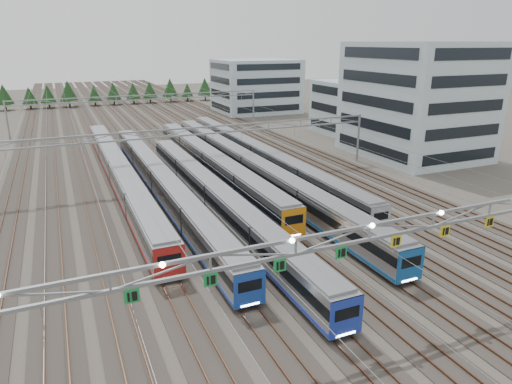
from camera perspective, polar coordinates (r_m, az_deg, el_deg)
name	(u,v)px	position (r m, az deg, el deg)	size (l,w,h in m)	color
ground	(361,326)	(35.10, 13.05, -15.96)	(400.00, 400.00, 0.00)	#47423A
track_bed	(133,114)	(125.44, -15.14, 9.41)	(54.00, 260.00, 5.42)	#2D2823
train_a	(119,172)	(67.25, -16.76, 2.43)	(2.70, 61.50, 3.52)	black
train_b	(161,181)	(61.52, -11.79, 1.31)	(2.59, 60.82, 3.37)	black
train_c	(215,197)	(54.31, -5.12, -0.63)	(2.62, 54.71, 3.40)	black
train_d	(211,163)	(69.47, -5.63, 3.67)	(2.79, 53.28, 3.63)	black
train_e	(250,167)	(67.08, -0.81, 3.17)	(2.70, 68.38, 3.51)	black
train_f	(258,154)	(75.16, 0.26, 4.75)	(2.55, 63.41, 3.31)	black
gantry_near	(370,236)	(31.61, 14.02, -5.38)	(56.36, 0.61, 8.08)	gray
gantry_mid	(198,137)	(66.69, -7.25, 6.81)	(56.36, 0.36, 8.00)	gray
gantry_far	(142,102)	(110.11, -14.10, 10.91)	(56.36, 0.36, 8.00)	gray
depot_bldg_south	(416,100)	(85.90, 19.39, 10.77)	(18.00, 22.00, 19.51)	#ABC3CC
depot_bldg_mid	(355,107)	(104.65, 12.26, 10.29)	(14.00, 16.00, 11.35)	#ABC3CC
depot_bldg_north	(256,86)	(134.76, 0.00, 13.11)	(22.00, 18.00, 14.71)	#ABC3CC
treeline	(113,92)	(156.93, -17.47, 11.88)	(93.80, 5.60, 7.02)	#332114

